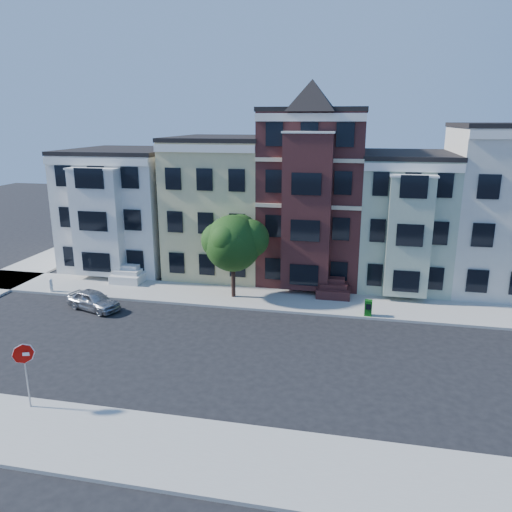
% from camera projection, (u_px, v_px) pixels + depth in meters
% --- Properties ---
extents(ground, '(120.00, 120.00, 0.00)m').
position_uv_depth(ground, '(282.00, 359.00, 24.88)').
color(ground, black).
extents(far_sidewalk, '(60.00, 4.00, 0.15)m').
position_uv_depth(far_sidewalk, '(302.00, 302.00, 32.41)').
color(far_sidewalk, '#9E9B93').
rests_on(far_sidewalk, ground).
extents(near_sidewalk, '(60.00, 4.00, 0.15)m').
position_uv_depth(near_sidewalk, '(247.00, 461.00, 17.31)').
color(near_sidewalk, '#9E9B93').
rests_on(near_sidewalk, ground).
extents(house_white, '(8.00, 9.00, 9.00)m').
position_uv_depth(house_white, '(128.00, 209.00, 40.34)').
color(house_white, silver).
rests_on(house_white, ground).
extents(house_yellow, '(7.00, 9.00, 10.00)m').
position_uv_depth(house_yellow, '(223.00, 206.00, 38.62)').
color(house_yellow, '#D1C084').
rests_on(house_yellow, ground).
extents(house_brown, '(7.00, 9.00, 12.00)m').
position_uv_depth(house_brown, '(314.00, 196.00, 36.97)').
color(house_brown, '#431B1B').
rests_on(house_brown, ground).
extents(house_green, '(6.00, 9.00, 9.00)m').
position_uv_depth(house_green, '(403.00, 220.00, 36.08)').
color(house_green, '#A2B297').
rests_on(house_green, ground).
extents(house_cream, '(8.00, 9.00, 11.00)m').
position_uv_depth(house_cream, '(509.00, 210.00, 34.43)').
color(house_cream, beige).
rests_on(house_cream, ground).
extents(street_tree, '(7.19, 7.19, 6.78)m').
position_uv_depth(street_tree, '(233.00, 247.00, 32.27)').
color(street_tree, '#234818').
rests_on(street_tree, far_sidewalk).
extents(parked_car, '(3.95, 2.58, 1.25)m').
position_uv_depth(parked_car, '(93.00, 300.00, 31.12)').
color(parked_car, '#A7A8AE').
rests_on(parked_car, ground).
extents(newspaper_box, '(0.45, 0.40, 0.96)m').
position_uv_depth(newspaper_box, '(368.00, 308.00, 29.83)').
color(newspaper_box, '#0F5612').
rests_on(newspaper_box, far_sidewalk).
extents(fire_hydrant, '(0.29, 0.29, 0.72)m').
position_uv_depth(fire_hydrant, '(51.00, 286.00, 34.06)').
color(fire_hydrant, silver).
rests_on(fire_hydrant, far_sidewalk).
extents(stop_sign, '(0.86, 0.39, 3.16)m').
position_uv_depth(stop_sign, '(26.00, 372.00, 20.05)').
color(stop_sign, '#AE0602').
rests_on(stop_sign, near_sidewalk).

